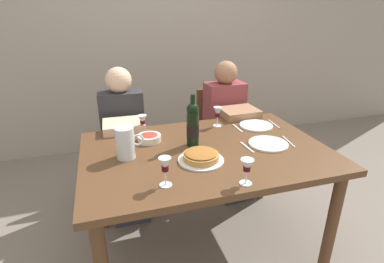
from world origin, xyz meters
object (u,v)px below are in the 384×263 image
object	(u,v)px
water_pitcher	(126,145)
salad_bowl	(149,137)
wine_glass_right_diner	(165,166)
chair_left	(124,141)
diner_left	(124,139)
diner_right	(229,126)
dinner_plate_left_setting	(268,144)
wine_glass_left_diner	(218,113)
wine_glass_spare	(142,121)
wine_glass_centre	(247,167)
dining_table	(206,162)
chair_right	(218,129)
dinner_plate_right_setting	(256,126)
baked_tart	(201,157)
wine_bottle	(193,124)

from	to	relation	value
water_pitcher	salad_bowl	bearing A→B (deg)	49.11
wine_glass_right_diner	chair_left	bearing A→B (deg)	95.74
wine_glass_right_diner	chair_left	world-z (taller)	wine_glass_right_diner
wine_glass_right_diner	diner_left	xyz separation A→B (m)	(-0.13, 0.97, -0.25)
water_pitcher	chair_left	size ratio (longest dim) A/B	0.22
water_pitcher	diner_right	size ratio (longest dim) A/B	0.16
water_pitcher	dinner_plate_left_setting	xyz separation A→B (m)	(0.89, -0.08, -0.08)
wine_glass_left_diner	wine_glass_spare	bearing A→B (deg)	177.36
wine_glass_right_diner	wine_glass_centre	bearing A→B (deg)	-14.60
diner_right	dinner_plate_left_setting	bearing A→B (deg)	83.70
wine_glass_left_diner	dining_table	bearing A→B (deg)	-120.94
diner_right	water_pitcher	bearing A→B (deg)	31.96
wine_glass_right_diner	chair_right	size ratio (longest dim) A/B	0.18
wine_glass_left_diner	dinner_plate_right_setting	distance (m)	0.30
water_pitcher	wine_glass_right_diner	xyz separation A→B (m)	(0.16, -0.36, 0.02)
water_pitcher	baked_tart	bearing A→B (deg)	-22.67
dinner_plate_left_setting	chair_right	distance (m)	1.00
wine_bottle	dinner_plate_left_setting	world-z (taller)	wine_bottle
dinner_plate_right_setting	diner_right	distance (m)	0.44
wine_glass_right_diner	dinner_plate_left_setting	xyz separation A→B (m)	(0.73, 0.28, -0.10)
dining_table	diner_left	xyz separation A→B (m)	(-0.45, 0.64, -0.05)
wine_glass_left_diner	chair_right	distance (m)	0.71
baked_tart	dinner_plate_left_setting	size ratio (longest dim) A/B	1.05
baked_tart	chair_left	xyz separation A→B (m)	(-0.37, 1.02, -0.29)
wine_glass_centre	wine_glass_spare	size ratio (longest dim) A/B	1.03
dining_table	wine_glass_right_diner	size ratio (longest dim) A/B	9.81
dining_table	diner_left	bearing A→B (deg)	125.10
salad_bowl	dinner_plate_left_setting	distance (m)	0.77
wine_glass_left_diner	wine_glass_right_diner	xyz separation A→B (m)	(-0.54, -0.68, 0.01)
wine_glass_centre	chair_right	distance (m)	1.43
wine_glass_right_diner	chair_right	distance (m)	1.50
dining_table	water_pitcher	world-z (taller)	water_pitcher
salad_bowl	wine_glass_spare	xyz separation A→B (m)	(-0.02, 0.15, 0.06)
wine_glass_left_diner	wine_glass_right_diner	size ratio (longest dim) A/B	0.96
dinner_plate_left_setting	wine_glass_left_diner	bearing A→B (deg)	115.81
baked_tart	wine_glass_spare	distance (m)	0.57
baked_tart	wine_glass_spare	bearing A→B (deg)	116.56
dining_table	wine_glass_left_diner	bearing A→B (deg)	59.06
dining_table	wine_glass_centre	world-z (taller)	wine_glass_centre
water_pitcher	baked_tart	xyz separation A→B (m)	(0.40, -0.17, -0.06)
wine_glass_left_diner	chair_right	xyz separation A→B (m)	(0.24, 0.56, -0.37)
wine_glass_right_diner	water_pitcher	bearing A→B (deg)	113.35
chair_right	diner_right	distance (m)	0.26
chair_right	dining_table	bearing A→B (deg)	61.49
dinner_plate_right_setting	dinner_plate_left_setting	bearing A→B (deg)	-104.33
dining_table	wine_glass_centre	bearing A→B (deg)	-82.24
salad_bowl	baked_tart	bearing A→B (deg)	-56.62
salad_bowl	wine_bottle	bearing A→B (deg)	-28.54
wine_glass_left_diner	chair_left	xyz separation A→B (m)	(-0.66, 0.53, -0.37)
wine_glass_centre	wine_glass_left_diner	bearing A→B (deg)	78.94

